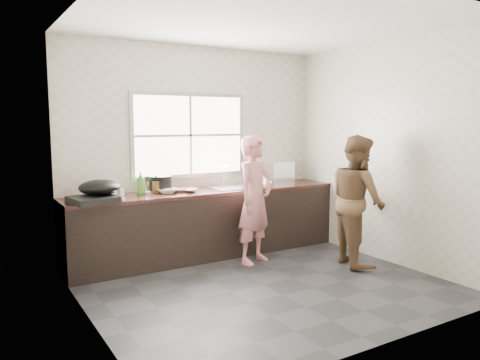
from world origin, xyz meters
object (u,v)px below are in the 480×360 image
woman (255,204)px  black_pot (160,184)px  person_side (357,200)px  bottle_brown_short (153,184)px  pot_lid_left (114,195)px  bowl_crabs (262,186)px  burner (93,199)px  bottle_green (141,183)px  bowl_mince (167,191)px  glass_jar (121,193)px  bowl_held (262,186)px  cutting_board (180,190)px  wok (100,187)px  plate_food (149,191)px  pot_lid_right (114,199)px  dish_rack (278,172)px  bottle_brown_tall (156,185)px

woman → black_pot: 1.20m
person_side → bottle_brown_short: (-2.03, 1.46, 0.17)m
black_pot → pot_lid_left: size_ratio=1.07×
bowl_crabs → bottle_brown_short: bottle_brown_short is taller
black_pot → burner: black_pot is taller
burner → bottle_green: bearing=22.8°
bowl_mince → pot_lid_left: 0.63m
glass_jar → black_pot: bearing=16.4°
bowl_held → pot_lid_left: size_ratio=0.77×
cutting_board → wok: bearing=-169.1°
plate_food → bottle_green: (-0.16, -0.16, 0.13)m
cutting_board → wok: (-1.04, -0.20, 0.13)m
plate_food → pot_lid_right: plate_food is taller
bottle_green → dish_rack: size_ratio=0.73×
bottle_brown_tall → bowl_mince: bearing=-35.0°
bottle_green → wok: size_ratio=0.63×
person_side → bottle_brown_short: size_ratio=8.25×
person_side → pot_lid_right: (-2.62, 1.15, 0.08)m
woman → black_pot: (-0.94, 0.70, 0.23)m
bottle_brown_tall → pot_lid_right: size_ratio=0.80×
bottle_brown_tall → bottle_green: bearing=-176.9°
cutting_board → black_pot: size_ratio=1.35×
burner → bowl_held: bearing=-0.3°
bottle_brown_tall → pot_lid_left: 0.51m
bowl_mince → bottle_green: bearing=167.8°
bowl_mince → wok: bearing=-173.1°
bottle_brown_tall → bottle_brown_short: (0.01, 0.13, -0.01)m
person_side → bowl_mince: (-1.93, 1.25, 0.10)m
dish_rack → pot_lid_left: (-2.44, -0.08, -0.14)m
bottle_green → dish_rack: dish_rack is taller
bowl_mince → bowl_held: size_ratio=1.20×
cutting_board → burner: 1.18m
glass_jar → pot_lid_left: (-0.03, 0.16, -0.04)m
bottle_green → dish_rack: 2.14m
bowl_held → pot_lid_right: bowl_held is taller
bottle_brown_tall → dish_rack: size_ratio=0.53×
bowl_crabs → burner: bearing=179.7°
bowl_held → bottle_brown_tall: (-1.36, 0.29, 0.07)m
wok → person_side: bearing=-22.5°
person_side → plate_food: 2.55m
bottle_brown_tall → wok: bearing=-166.2°
black_pot → wok: 0.85m
bowl_crabs → black_pot: size_ratio=0.73×
pot_lid_left → pot_lid_right: bearing=-106.7°
black_pot → dish_rack: 1.86m
woman → pot_lid_left: size_ratio=5.59×
pot_lid_right → glass_jar: bearing=38.5°
person_side → black_pot: person_side is taller
black_pot → glass_jar: bearing=-163.6°
dish_rack → pot_lid_left: dish_rack is taller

